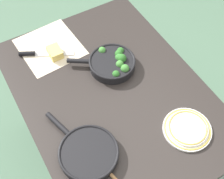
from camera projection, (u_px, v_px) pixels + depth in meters
name	position (u px, v px, depth m)	size (l,w,h in m)	color
ground_plane	(112.00, 154.00, 2.15)	(14.00, 14.00, 0.00)	#51755B
dining_table_red	(112.00, 101.00, 1.61)	(1.19, 0.87, 0.75)	#2D2826
skillet_broccoli	(112.00, 63.00, 1.60)	(0.26, 0.32, 0.08)	black
skillet_eggs	(88.00, 153.00, 1.33)	(0.40, 0.26, 0.04)	black
wooden_spoon	(113.00, 177.00, 1.28)	(0.39, 0.11, 0.02)	#A87A4C
parchment_sheet	(50.00, 47.00, 1.71)	(0.34, 0.33, 0.00)	beige
grater_knife	(39.00, 54.00, 1.67)	(0.16, 0.27, 0.02)	silver
cheese_block	(55.00, 52.00, 1.66)	(0.09, 0.07, 0.04)	#EACC66
dinner_plate_stack	(187.00, 129.00, 1.40)	(0.22, 0.22, 0.03)	white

